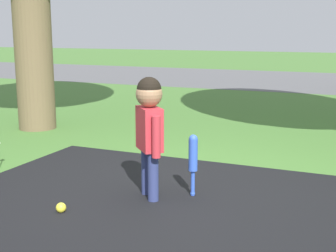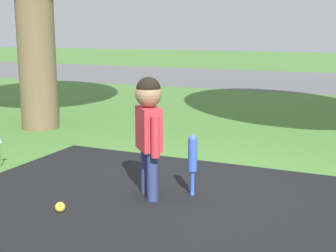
{
  "view_description": "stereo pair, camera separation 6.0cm",
  "coord_description": "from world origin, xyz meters",
  "views": [
    {
      "loc": [
        1.45,
        -3.82,
        1.43
      ],
      "look_at": [
        -0.25,
        0.1,
        0.57
      ],
      "focal_mm": 50.0,
      "sensor_mm": 36.0,
      "label": 1
    },
    {
      "loc": [
        1.51,
        -3.79,
        1.43
      ],
      "look_at": [
        -0.25,
        0.1,
        0.57
      ],
      "focal_mm": 50.0,
      "sensor_mm": 36.0,
      "label": 2
    }
  ],
  "objects": [
    {
      "name": "baseball_bat",
      "position": [
        0.09,
        -0.11,
        0.36
      ],
      "size": [
        0.08,
        0.08,
        0.56
      ],
      "color": "blue",
      "rests_on": "ground"
    },
    {
      "name": "sports_ball",
      "position": [
        -0.75,
        -0.9,
        0.04
      ],
      "size": [
        0.08,
        0.08,
        0.08
      ],
      "color": "yellow",
      "rests_on": "ground"
    },
    {
      "name": "ground_plane",
      "position": [
        0.0,
        0.0,
        0.0
      ],
      "size": [
        60.0,
        60.0,
        0.0
      ],
      "primitive_type": "plane",
      "color": "#477533"
    },
    {
      "name": "street_strip",
      "position": [
        0.0,
        10.42,
        0.0
      ],
      "size": [
        40.0,
        6.0,
        0.01
      ],
      "color": "#59595B",
      "rests_on": "ground"
    },
    {
      "name": "child",
      "position": [
        -0.25,
        -0.3,
        0.69
      ],
      "size": [
        0.32,
        0.33,
        1.06
      ],
      "rotation": [
        0.0,
        0.0,
        -0.81
      ],
      "color": "navy",
      "rests_on": "ground"
    }
  ]
}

